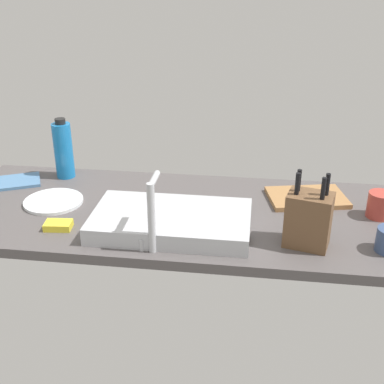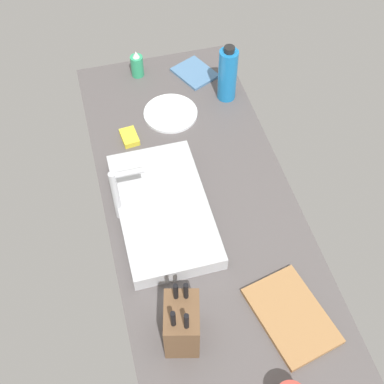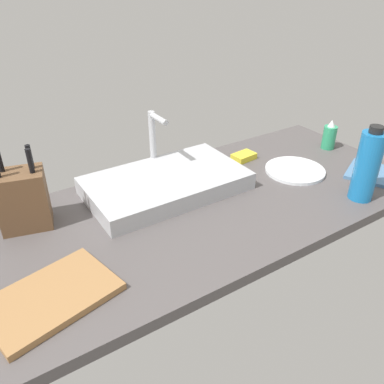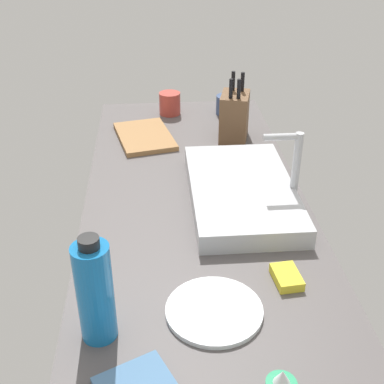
{
  "view_description": "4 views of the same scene",
  "coord_description": "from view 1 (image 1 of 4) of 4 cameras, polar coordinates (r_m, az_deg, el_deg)",
  "views": [
    {
      "loc": [
        -26.74,
        159.66,
        86.04
      ],
      "look_at": [
        -4.95,
        -1.93,
        10.34
      ],
      "focal_mm": 46.65,
      "sensor_mm": 36.0,
      "label": 1
    },
    {
      "loc": [
        -100.96,
        30.05,
        153.04
      ],
      "look_at": [
        1.8,
        2.95,
        10.4
      ],
      "focal_mm": 48.18,
      "sensor_mm": 36.0,
      "label": 2
    },
    {
      "loc": [
        -55.53,
        -88.5,
        71.4
      ],
      "look_at": [
        0.07,
        -2.3,
        10.9
      ],
      "focal_mm": 36.69,
      "sensor_mm": 36.0,
      "label": 3
    },
    {
      "loc": [
        131.28,
        -11.69,
        85.31
      ],
      "look_at": [
        2.59,
        -1.43,
        8.57
      ],
      "focal_mm": 47.78,
      "sensor_mm": 36.0,
      "label": 4
    }
  ],
  "objects": [
    {
      "name": "sink_basin",
      "position": [
        1.68,
        -2.53,
        -3.33
      ],
      "size": [
        53.01,
        30.59,
        5.89
      ],
      "primitive_type": "cube",
      "color": "#B7BABF",
      "rests_on": "countertop_slab"
    },
    {
      "name": "knife_block",
      "position": [
        1.6,
        13.16,
        -3.05
      ],
      "size": [
        15.74,
        13.01,
        24.72
      ],
      "rotation": [
        0.0,
        0.0,
        -0.25
      ],
      "color": "brown",
      "rests_on": "countertop_slab"
    },
    {
      "name": "cutting_board",
      "position": [
        1.94,
        12.99,
        -0.61
      ],
      "size": [
        32.09,
        24.86,
        1.8
      ],
      "primitive_type": "cube",
      "rotation": [
        0.0,
        0.0,
        0.22
      ],
      "color": "#9E7042",
      "rests_on": "countertop_slab"
    },
    {
      "name": "dish_towel",
      "position": [
        2.16,
        -19.27,
        1.15
      ],
      "size": [
        21.6,
        20.04,
        1.2
      ],
      "primitive_type": "cube",
      "rotation": [
        0.0,
        0.0,
        0.44
      ],
      "color": "teal",
      "rests_on": "countertop_slab"
    },
    {
      "name": "countertop_slab",
      "position": [
        1.83,
        -1.62,
        -2.61
      ],
      "size": [
        169.14,
        67.58,
        3.5
      ],
      "primitive_type": "cube",
      "color": "#514C4C",
      "rests_on": "ground"
    },
    {
      "name": "ceramic_cup",
      "position": [
        1.87,
        20.69,
        -1.39
      ],
      "size": [
        8.79,
        8.79,
        9.2
      ],
      "primitive_type": "cylinder",
      "color": "#B23D33",
      "rests_on": "countertop_slab"
    },
    {
      "name": "dinner_plate",
      "position": [
        1.94,
        -15.59,
        -1.08
      ],
      "size": [
        21.96,
        21.96,
        1.2
      ],
      "primitive_type": "cylinder",
      "color": "white",
      "rests_on": "countertop_slab"
    },
    {
      "name": "dish_sponge",
      "position": [
        1.75,
        -15.04,
        -3.7
      ],
      "size": [
        9.55,
        6.87,
        2.4
      ],
      "primitive_type": "cube",
      "rotation": [
        0.0,
        0.0,
        0.1
      ],
      "color": "yellow",
      "rests_on": "countertop_slab"
    },
    {
      "name": "water_bottle",
      "position": [
        2.13,
        -14.49,
        4.68
      ],
      "size": [
        7.68,
        7.68,
        25.18
      ],
      "color": "#1970B7",
      "rests_on": "countertop_slab"
    },
    {
      "name": "faucet",
      "position": [
        1.52,
        -4.66,
        -2.21
      ],
      "size": [
        5.5,
        11.56,
        23.23
      ],
      "color": "#B7BABF",
      "rests_on": "countertop_slab"
    }
  ]
}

